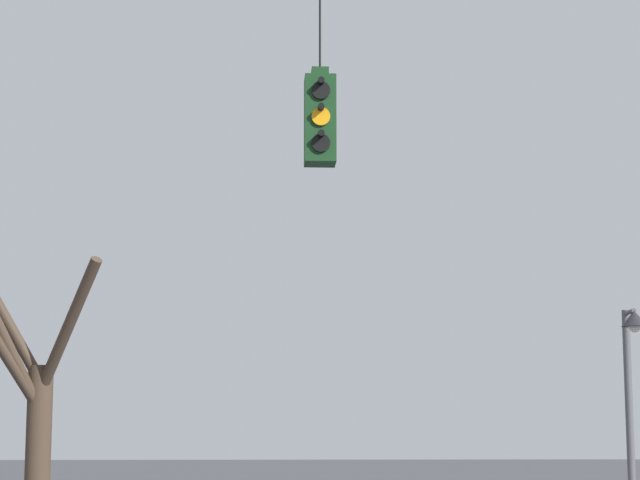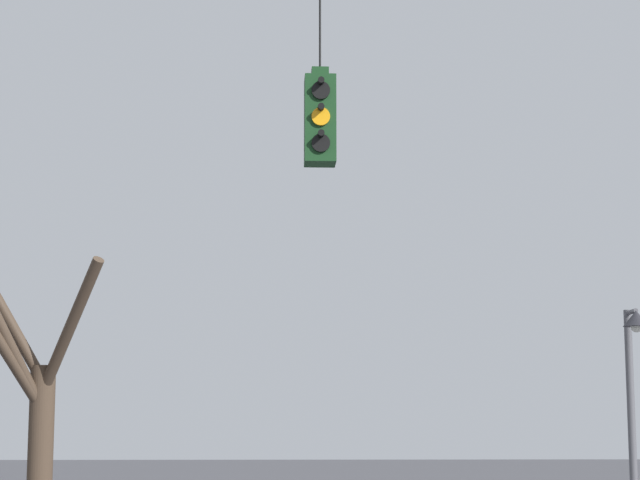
# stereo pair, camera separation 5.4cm
# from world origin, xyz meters

# --- Properties ---
(traffic_light_near_left_pole) EXTENTS (0.34, 0.46, 2.29)m
(traffic_light_near_left_pole) POSITION_xyz_m (0.31, 0.20, 5.72)
(traffic_light_near_left_pole) COLOR #143819
(street_lamp) EXTENTS (0.40, 0.70, 4.20)m
(street_lamp) POSITION_xyz_m (5.33, 5.72, 2.94)
(street_lamp) COLOR #515156
(street_lamp) RESTS_ON ground_plane
(bare_tree) EXTENTS (2.65, 1.77, 5.60)m
(bare_tree) POSITION_xyz_m (-4.28, 9.13, 2.63)
(bare_tree) COLOR #423326
(bare_tree) RESTS_ON ground_plane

